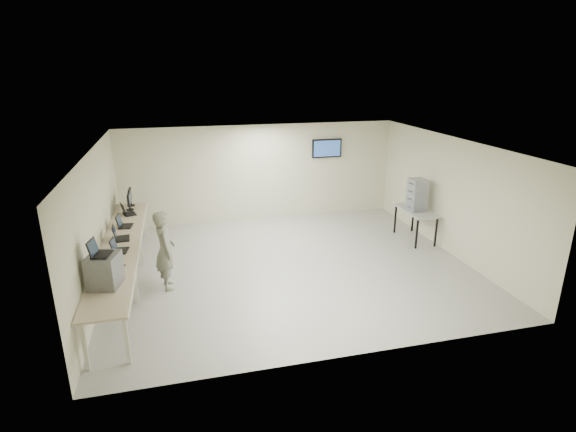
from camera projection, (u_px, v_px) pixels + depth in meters
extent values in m
cube|color=#B6B3A6|center=(290.00, 266.00, 10.34)|extent=(8.00, 7.00, 0.01)
cube|color=silver|center=(290.00, 145.00, 9.45)|extent=(8.00, 7.00, 0.01)
cube|color=beige|center=(261.00, 173.00, 13.11)|extent=(8.00, 0.01, 2.80)
cube|color=beige|center=(348.00, 277.00, 6.68)|extent=(8.00, 0.01, 2.80)
cube|color=beige|center=(97.00, 223.00, 8.97)|extent=(0.01, 7.00, 2.80)
cube|color=beige|center=(451.00, 196.00, 10.82)|extent=(0.01, 7.00, 2.80)
cube|color=black|center=(326.00, 148.00, 13.35)|extent=(0.15, 0.04, 0.15)
cube|color=black|center=(327.00, 148.00, 13.31)|extent=(0.90, 0.06, 0.55)
cube|color=navy|center=(327.00, 148.00, 13.28)|extent=(0.82, 0.01, 0.47)
cube|color=#BBAE93|center=(121.00, 245.00, 9.23)|extent=(0.75, 6.00, 0.04)
cube|color=beige|center=(140.00, 245.00, 9.33)|extent=(0.02, 6.00, 0.06)
cube|color=beige|center=(84.00, 345.00, 6.69)|extent=(0.06, 0.06, 0.86)
cube|color=beige|center=(127.00, 340.00, 6.83)|extent=(0.06, 0.06, 0.86)
cube|color=beige|center=(102.00, 286.00, 8.48)|extent=(0.06, 0.06, 0.86)
cube|color=beige|center=(136.00, 283.00, 8.62)|extent=(0.06, 0.06, 0.86)
cube|color=beige|center=(113.00, 250.00, 10.13)|extent=(0.06, 0.06, 0.86)
cube|color=beige|center=(141.00, 247.00, 10.27)|extent=(0.06, 0.06, 0.86)
cube|color=beige|center=(122.00, 222.00, 11.93)|extent=(0.06, 0.06, 0.86)
cube|color=beige|center=(145.00, 220.00, 12.06)|extent=(0.06, 0.06, 0.86)
cube|color=slate|center=(104.00, 270.00, 7.41)|extent=(0.57, 0.62, 0.55)
cube|color=black|center=(102.00, 254.00, 7.31)|extent=(0.33, 0.41, 0.02)
cube|color=black|center=(92.00, 247.00, 7.24)|extent=(0.14, 0.35, 0.26)
cube|color=black|center=(93.00, 247.00, 7.24)|extent=(0.11, 0.30, 0.21)
cube|color=black|center=(115.00, 269.00, 8.09)|extent=(0.36, 0.42, 0.02)
cube|color=black|center=(106.00, 262.00, 8.01)|extent=(0.17, 0.34, 0.25)
cube|color=black|center=(107.00, 262.00, 8.01)|extent=(0.14, 0.30, 0.21)
cube|color=black|center=(121.00, 251.00, 8.87)|extent=(0.30, 0.39, 0.02)
cube|color=black|center=(113.00, 245.00, 8.79)|extent=(0.11, 0.34, 0.25)
cube|color=black|center=(114.00, 245.00, 8.80)|extent=(0.08, 0.30, 0.21)
cube|color=black|center=(122.00, 239.00, 9.49)|extent=(0.31, 0.41, 0.02)
cube|color=black|center=(114.00, 232.00, 9.40)|extent=(0.10, 0.38, 0.28)
cube|color=black|center=(115.00, 232.00, 9.41)|extent=(0.08, 0.33, 0.23)
cube|color=black|center=(126.00, 226.00, 10.21)|extent=(0.31, 0.40, 0.02)
cube|color=black|center=(119.00, 221.00, 10.14)|extent=(0.11, 0.36, 0.27)
cube|color=black|center=(120.00, 221.00, 10.14)|extent=(0.09, 0.31, 0.22)
cube|color=black|center=(129.00, 214.00, 11.06)|extent=(0.37, 0.44, 0.02)
cube|color=black|center=(123.00, 209.00, 10.98)|extent=(0.17, 0.36, 0.27)
cube|color=black|center=(124.00, 209.00, 10.99)|extent=(0.14, 0.31, 0.22)
cylinder|color=black|center=(130.00, 210.00, 11.41)|extent=(0.19, 0.19, 0.01)
cube|color=black|center=(130.00, 206.00, 11.38)|extent=(0.04, 0.03, 0.15)
cube|color=black|center=(129.00, 199.00, 11.32)|extent=(0.05, 0.44, 0.29)
cube|color=black|center=(130.00, 199.00, 11.32)|extent=(0.00, 0.40, 0.25)
cylinder|color=black|center=(131.00, 205.00, 11.74)|extent=(0.20, 0.20, 0.02)
cube|color=black|center=(131.00, 202.00, 11.71)|extent=(0.04, 0.03, 0.16)
cube|color=black|center=(130.00, 195.00, 11.65)|extent=(0.05, 0.46, 0.30)
cube|color=black|center=(131.00, 195.00, 11.66)|extent=(0.00, 0.42, 0.26)
imported|color=#6B6D56|center=(165.00, 250.00, 9.10)|extent=(0.48, 0.66, 1.66)
cube|color=#9F9F9F|center=(416.00, 211.00, 11.67)|extent=(0.64, 1.36, 0.04)
cube|color=black|center=(417.00, 234.00, 11.21)|extent=(0.04, 0.04, 0.78)
cube|color=black|center=(395.00, 219.00, 12.28)|extent=(0.04, 0.04, 0.78)
cube|color=black|center=(436.00, 232.00, 11.33)|extent=(0.04, 0.04, 0.78)
cube|color=black|center=(413.00, 218.00, 12.40)|extent=(0.04, 0.04, 0.78)
cube|color=gray|center=(416.00, 206.00, 11.63)|extent=(0.39, 0.43, 0.21)
cube|color=gray|center=(417.00, 199.00, 11.56)|extent=(0.39, 0.43, 0.21)
cube|color=gray|center=(417.00, 191.00, 11.50)|extent=(0.39, 0.43, 0.21)
cube|color=gray|center=(418.00, 183.00, 11.43)|extent=(0.39, 0.43, 0.21)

